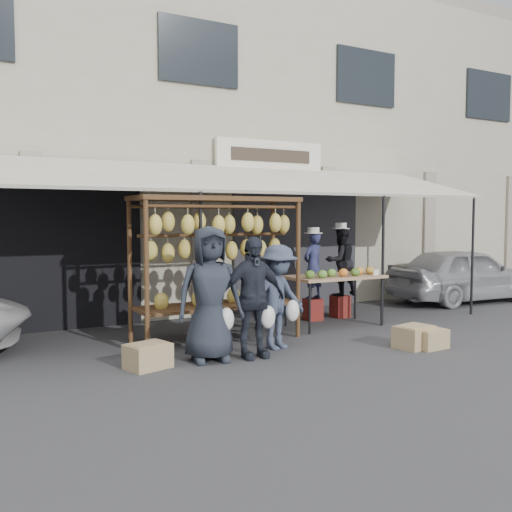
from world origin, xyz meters
The scene contains 16 objects.
ground_plane centered at (0.00, 0.00, 0.00)m, with size 90.00×90.00×0.00m, color #2D2D30.
shophouse centered at (0.00, 6.50, 3.65)m, with size 24.00×6.15×7.30m.
awning centered at (0.01, 2.28, 2.57)m, with size 10.00×2.35×2.92m.
banana_rack centered at (-0.62, 1.38, 1.57)m, with size 2.60×0.90×2.24m.
produce_table centered at (1.69, 1.44, 0.87)m, with size 1.70×0.90×1.04m.
vendor_left centered at (1.68, 2.13, 1.03)m, with size 0.46×0.30×1.25m, color navy.
vendor_right centered at (2.33, 2.14, 1.08)m, with size 0.64×0.50×1.32m, color black.
customer_left centered at (-1.23, 0.32, 0.91)m, with size 0.89×0.58×1.81m, color #222731.
customer_mid centered at (-0.65, 0.21, 0.83)m, with size 0.97×0.41×1.66m, color #232832.
customer_right centered at (-0.07, 0.49, 0.76)m, with size 0.99×0.57×1.52m, color #374056.
stool_left centered at (1.68, 2.13, 0.20)m, with size 0.29×0.29×0.41m, color maroon.
stool_right centered at (2.33, 2.14, 0.21)m, with size 0.30×0.30×0.42m, color maroon.
crate_near_a centered at (1.70, -0.44, 0.16)m, with size 0.54×0.41×0.33m, color tan.
crate_near_b centered at (1.88, -0.58, 0.14)m, with size 0.47×0.36×0.28m, color tan.
crate_far centered at (-2.08, 0.36, 0.16)m, with size 0.53×0.40×0.32m, color tan.
sedan centered at (5.99, 2.36, 0.62)m, with size 1.47×3.65×1.24m, color #9B9BA0.
Camera 1 is at (-4.34, -6.56, 1.94)m, focal length 40.00 mm.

